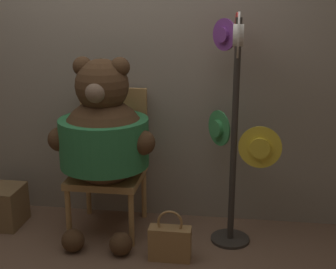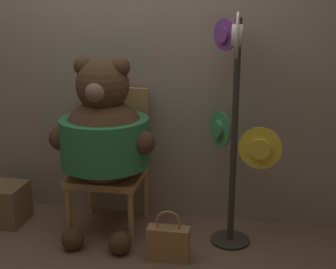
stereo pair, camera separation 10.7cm
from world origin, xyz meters
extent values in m
plane|color=brown|center=(0.00, 0.00, 0.00)|extent=(14.00, 14.00, 0.00)
cube|color=gray|center=(0.00, 0.60, 1.18)|extent=(8.00, 0.10, 2.37)
cylinder|color=#B2844C|center=(-0.34, 0.01, 0.20)|extent=(0.04, 0.04, 0.40)
cylinder|color=#B2844C|center=(0.12, 0.01, 0.20)|extent=(0.04, 0.04, 0.40)
cylinder|color=#B2844C|center=(-0.34, 0.48, 0.20)|extent=(0.04, 0.04, 0.40)
cylinder|color=#B2844C|center=(0.12, 0.48, 0.20)|extent=(0.04, 0.04, 0.40)
cube|color=#B2844C|center=(-0.11, 0.24, 0.43)|extent=(0.52, 0.53, 0.05)
cube|color=#B2844C|center=(-0.11, 0.49, 0.75)|extent=(0.52, 0.04, 0.59)
sphere|color=#4C331E|center=(-0.10, 0.16, 0.72)|extent=(0.62, 0.62, 0.62)
cylinder|color=#2D7F47|center=(-0.10, 0.16, 0.72)|extent=(0.63, 0.63, 0.34)
sphere|color=#4C331E|center=(-0.10, 0.16, 1.12)|extent=(0.37, 0.37, 0.37)
sphere|color=#4C331E|center=(-0.23, 0.16, 1.25)|extent=(0.14, 0.14, 0.14)
sphere|color=#4C331E|center=(0.03, 0.16, 1.25)|extent=(0.14, 0.14, 0.14)
sphere|color=#7A604C|center=(-0.10, 0.01, 1.10)|extent=(0.14, 0.14, 0.14)
sphere|color=#4C331E|center=(-0.39, 0.09, 0.75)|extent=(0.17, 0.17, 0.17)
sphere|color=#4C331E|center=(0.19, 0.09, 0.75)|extent=(0.17, 0.17, 0.17)
sphere|color=#4C331E|center=(-0.27, -0.12, 0.08)|extent=(0.16, 0.16, 0.16)
sphere|color=#4C331E|center=(0.07, -0.12, 0.08)|extent=(0.16, 0.16, 0.16)
cylinder|color=#332D28|center=(0.81, 0.19, 0.01)|extent=(0.28, 0.28, 0.02)
cylinder|color=#332D28|center=(0.81, 0.19, 0.79)|extent=(0.04, 0.04, 1.58)
cylinder|color=#3D9351|center=(0.70, 0.33, 0.80)|extent=(0.16, 0.21, 0.26)
cylinder|color=#3D9351|center=(0.70, 0.33, 0.80)|extent=(0.13, 0.14, 0.12)
cylinder|color=#7A388E|center=(0.72, 0.28, 1.46)|extent=(0.16, 0.16, 0.21)
cylinder|color=#7A388E|center=(0.72, 0.28, 1.46)|extent=(0.12, 0.12, 0.10)
cylinder|color=yellow|center=(0.99, 0.17, 0.72)|extent=(0.29, 0.04, 0.29)
cylinder|color=yellow|center=(0.99, 0.17, 0.72)|extent=(0.15, 0.08, 0.14)
cylinder|color=silver|center=(0.81, 0.00, 1.48)|extent=(0.01, 0.28, 0.28)
cylinder|color=silver|center=(0.81, 0.00, 1.48)|extent=(0.06, 0.13, 0.13)
cylinder|color=red|center=(0.80, 0.32, 1.46)|extent=(0.03, 0.28, 0.28)
cylinder|color=red|center=(0.80, 0.32, 1.46)|extent=(0.08, 0.14, 0.14)
cube|color=#A87A47|center=(0.41, -0.13, 0.12)|extent=(0.28, 0.11, 0.23)
torus|color=#A87A47|center=(0.41, -0.13, 0.27)|extent=(0.17, 0.02, 0.17)
cube|color=brown|center=(-0.94, 0.20, 0.15)|extent=(0.31, 0.31, 0.31)
camera|label=1|loc=(0.79, -2.90, 1.68)|focal=50.00mm
camera|label=2|loc=(0.89, -2.89, 1.68)|focal=50.00mm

